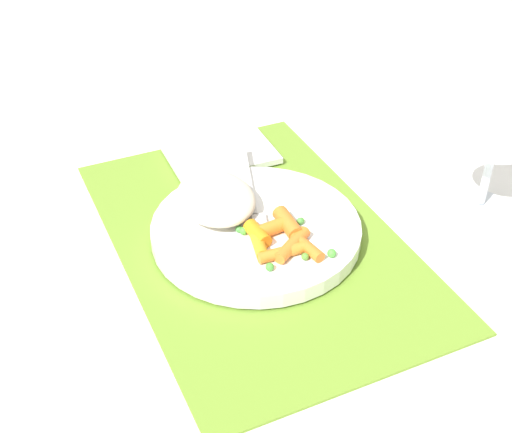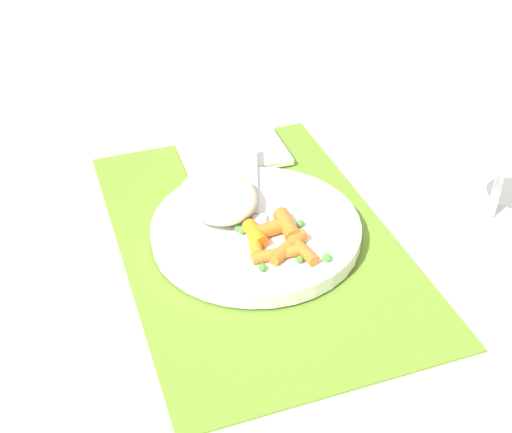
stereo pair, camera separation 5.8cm
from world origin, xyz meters
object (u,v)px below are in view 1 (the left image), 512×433
wine_glass (501,117)px  napkin (221,154)px  rice_mound (216,198)px  plate (256,230)px  carrot_portion (279,237)px  fork (252,200)px

wine_glass → napkin: size_ratio=1.23×
napkin → rice_mound: bearing=-24.3°
plate → carrot_portion: bearing=11.9°
carrot_portion → fork: (-0.08, 0.00, -0.00)m
plate → fork: bearing=161.5°
rice_mound → fork: size_ratio=0.57×
rice_mound → fork: 0.05m
plate → napkin: size_ratio=1.71×
napkin → carrot_portion: bearing=-5.4°
plate → wine_glass: wine_glass is taller
fork → wine_glass: (0.09, 0.26, 0.09)m
rice_mound → napkin: bearing=155.7°
rice_mound → carrot_portion: 0.09m
plate → napkin: bearing=170.5°
plate → wine_glass: size_ratio=1.39×
carrot_portion → wine_glass: (0.01, 0.27, 0.09)m
rice_mound → napkin: (-0.13, 0.06, -0.03)m
carrot_portion → rice_mound: bearing=-155.1°
rice_mound → wine_glass: bearing=73.2°
rice_mound → napkin: size_ratio=0.78×
plate → wine_glass: bearing=79.9°
carrot_portion → wine_glass: size_ratio=0.52×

